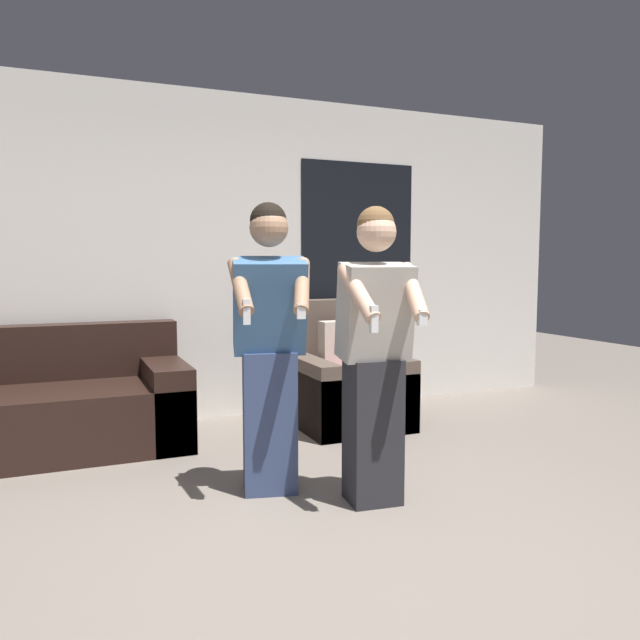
{
  "coord_description": "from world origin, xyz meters",
  "views": [
    {
      "loc": [
        -1.23,
        -2.28,
        1.32
      ],
      "look_at": [
        0.1,
        0.86,
        0.99
      ],
      "focal_mm": 35.0,
      "sensor_mm": 36.0,
      "label": 1
    }
  ],
  "objects": [
    {
      "name": "person_left",
      "position": [
        -0.14,
        1.02,
        0.83
      ],
      "size": [
        0.48,
        0.57,
        1.64
      ],
      "color": "#384770",
      "rests_on": "ground_plane"
    },
    {
      "name": "ground_plane",
      "position": [
        0.0,
        0.0,
        0.0
      ],
      "size": [
        14.0,
        14.0,
        0.0
      ],
      "primitive_type": "plane",
      "color": "slate"
    },
    {
      "name": "person_right",
      "position": [
        0.33,
        0.65,
        0.82
      ],
      "size": [
        0.43,
        0.5,
        1.6
      ],
      "color": "#28282D",
      "rests_on": "ground_plane"
    },
    {
      "name": "couch",
      "position": [
        -1.3,
        2.37,
        0.3
      ],
      "size": [
        1.84,
        0.93,
        0.85
      ],
      "color": "black",
      "rests_on": "ground_plane"
    },
    {
      "name": "wall_back",
      "position": [
        0.02,
        2.86,
        1.35
      ],
      "size": [
        6.84,
        0.07,
        2.7
      ],
      "color": "silver",
      "rests_on": "ground_plane"
    },
    {
      "name": "armchair",
      "position": [
        0.89,
        2.25,
        0.33
      ],
      "size": [
        0.82,
        0.94,
        0.99
      ],
      "color": "brown",
      "rests_on": "ground_plane"
    }
  ]
}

